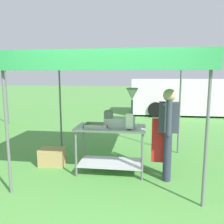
{
  "coord_description": "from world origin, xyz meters",
  "views": [
    {
      "loc": [
        0.52,
        -3.05,
        1.82
      ],
      "look_at": [
        -0.05,
        1.28,
        1.13
      ],
      "focal_mm": 36.62,
      "sensor_mm": 36.0,
      "label": 1
    }
  ],
  "objects": [
    {
      "name": "stall_canopy",
      "position": [
        -0.05,
        1.18,
        2.11
      ],
      "size": [
        3.09,
        2.5,
        2.18
      ],
      "color": "slate",
      "rests_on": "ground"
    },
    {
      "name": "vendor",
      "position": [
        0.98,
        0.94,
        0.9
      ],
      "size": [
        0.46,
        0.54,
        1.61
      ],
      "color": "#2D3347",
      "rests_on": "ground"
    },
    {
      "name": "donut_tray",
      "position": [
        -0.3,
        1.0,
        0.91
      ],
      "size": [
        0.44,
        0.31,
        0.07
      ],
      "color": "#B7B7BC",
      "rests_on": "donut_cart"
    },
    {
      "name": "donut_cart",
      "position": [
        -0.05,
        1.08,
        0.63
      ],
      "size": [
        1.29,
        0.67,
        0.89
      ],
      "color": "#B7B7BC",
      "rests_on": "ground"
    },
    {
      "name": "supply_crate",
      "position": [
        -1.29,
        1.25,
        0.18
      ],
      "size": [
        0.54,
        0.36,
        0.36
      ],
      "color": "tan",
      "rests_on": "ground"
    },
    {
      "name": "van_white",
      "position": [
        2.92,
        8.2,
        0.88
      ],
      "size": [
        5.72,
        2.11,
        1.69
      ],
      "color": "white",
      "rests_on": "ground"
    },
    {
      "name": "ground_plane",
      "position": [
        0.0,
        6.0,
        0.0
      ],
      "size": [
        70.0,
        70.0,
        0.0
      ],
      "primitive_type": "plane",
      "color": "#519342"
    },
    {
      "name": "donut_fryer",
      "position": [
        0.15,
        1.08,
        1.1
      ],
      "size": [
        0.61,
        0.28,
        0.73
      ],
      "color": "#B7B7BC",
      "rests_on": "donut_cart"
    },
    {
      "name": "menu_sign",
      "position": [
        0.31,
        0.88,
        1.01
      ],
      "size": [
        0.13,
        0.05,
        0.29
      ],
      "color": "black",
      "rests_on": "donut_cart"
    }
  ]
}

